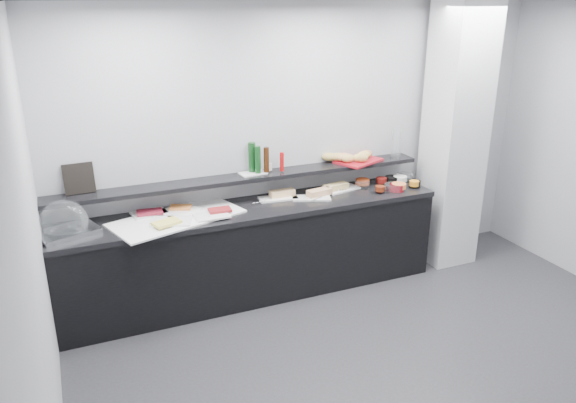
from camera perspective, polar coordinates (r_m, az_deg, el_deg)
name	(u,v)px	position (r m, az deg, el deg)	size (l,w,h in m)	color
ground	(416,377)	(4.59, 12.91, -16.97)	(5.00, 5.00, 0.00)	#2D2D30
back_wall	(308,144)	(5.57, 2.07, 5.81)	(5.00, 0.02, 2.70)	#A5A7AC
ceiling	(452,1)	(3.68, 16.34, 18.92)	(5.00, 5.00, 0.00)	white
column	(454,138)	(6.07, 16.53, 6.20)	(0.50, 0.50, 2.70)	silver
buffet_cabinet	(254,253)	(5.38, -3.51, -5.27)	(3.60, 0.60, 0.85)	black
counter_top	(253,209)	(5.20, -3.62, -0.79)	(3.62, 0.62, 0.05)	black
wall_shelf	(246,178)	(5.27, -4.31, 2.43)	(3.60, 0.25, 0.04)	black
cloche_base	(68,232)	(4.92, -21.46, -2.91)	(0.46, 0.31, 0.04)	silver
cloche_dome	(64,220)	(4.88, -21.76, -1.80)	(0.38, 0.25, 0.34)	silver
linen_runner	(177,218)	(4.99, -11.20, -1.65)	(1.13, 0.53, 0.01)	white
platter_meat_a	(149,213)	(5.12, -13.93, -1.13)	(0.30, 0.20, 0.01)	silver
food_meat_a	(150,212)	(5.09, -13.87, -1.05)	(0.22, 0.14, 0.02)	maroon
platter_salmon	(178,210)	(5.13, -11.10, -0.86)	(0.32, 0.22, 0.01)	white
food_salmon	(181,207)	(5.14, -10.87, -0.58)	(0.19, 0.12, 0.02)	orange
platter_cheese	(171,221)	(4.89, -11.79, -1.98)	(0.34, 0.23, 0.01)	white
food_cheese	(167,223)	(4.82, -12.22, -2.12)	(0.23, 0.14, 0.02)	#EFDE5D
platter_meat_b	(212,216)	(4.95, -7.76, -1.46)	(0.30, 0.20, 0.01)	white
food_meat_b	(220,210)	(5.02, -6.95, -0.86)	(0.20, 0.13, 0.02)	maroon
sandwich_plate_left	(278,198)	(5.37, -1.01, 0.34)	(0.37, 0.16, 0.01)	white
sandwich_food_left	(282,193)	(5.40, -0.60, 0.86)	(0.24, 0.09, 0.06)	#E9B77A
tongs_left	(260,202)	(5.25, -2.88, -0.05)	(0.01, 0.01, 0.16)	silver
sandwich_plate_mid	(311,198)	(5.38, 2.39, 0.35)	(0.36, 0.16, 0.01)	silver
sandwich_food_mid	(319,192)	(5.43, 3.20, 0.94)	(0.25, 0.10, 0.06)	tan
tongs_mid	(317,199)	(5.33, 2.93, 0.28)	(0.01, 0.01, 0.16)	#B0B2B7
sandwich_plate_right	(342,189)	(5.65, 5.49, 1.24)	(0.37, 0.16, 0.01)	white
sandwich_food_right	(336,187)	(5.60, 4.88, 1.50)	(0.26, 0.10, 0.06)	tan
tongs_right	(339,191)	(5.57, 5.25, 1.11)	(0.01, 0.01, 0.16)	#ADAEB4
bowl_glass_fruit	(362,185)	(5.71, 7.54, 1.68)	(0.15, 0.15, 0.07)	silver
fill_glass_fruit	(363,182)	(5.78, 7.59, 2.03)	(0.14, 0.14, 0.05)	#CD4A1C
bowl_black_jam	(392,180)	(5.93, 10.50, 2.19)	(0.14, 0.14, 0.07)	black
fill_black_jam	(381,180)	(5.85, 9.47, 2.15)	(0.11, 0.11, 0.05)	#60110D
bowl_glass_cream	(405,177)	(6.04, 11.81, 2.45)	(0.18, 0.18, 0.07)	white
fill_glass_cream	(400,178)	(5.94, 11.33, 2.31)	(0.14, 0.14, 0.05)	white
bowl_red_jam	(397,187)	(5.69, 10.98, 1.41)	(0.15, 0.15, 0.07)	maroon
fill_red_jam	(380,189)	(5.60, 9.33, 1.31)	(0.09, 0.09, 0.05)	#5E1F0D
bowl_glass_salmon	(393,188)	(5.68, 10.64, 1.40)	(0.17, 0.17, 0.07)	silver
fill_glass_salmon	(399,186)	(5.71, 11.19, 1.57)	(0.14, 0.14, 0.05)	orange
bowl_black_fruit	(415,184)	(5.85, 12.75, 1.78)	(0.12, 0.12, 0.07)	black
fill_black_fruit	(414,183)	(5.82, 12.70, 1.82)	(0.10, 0.10, 0.05)	orange
framed_print	(79,179)	(5.06, -20.48, 2.20)	(0.25, 0.02, 0.26)	black
print_art	(74,178)	(5.08, -20.90, 2.23)	(0.17, 0.00, 0.22)	#C9A891
condiment_tray	(253,173)	(5.31, -3.59, 2.88)	(0.25, 0.15, 0.01)	white
bottle_green_a	(258,160)	(5.26, -3.08, 4.26)	(0.05, 0.05, 0.26)	#103E17
bottle_brown	(266,160)	(5.29, -2.21, 4.26)	(0.05, 0.05, 0.24)	#341809
bottle_green_b	(252,157)	(5.31, -3.68, 4.52)	(0.07, 0.07, 0.28)	#103C16
bottle_hot	(282,162)	(5.33, -0.63, 4.06)	(0.04, 0.04, 0.18)	#B60D0E
shaker_salt	(268,167)	(5.35, -2.00, 3.50)	(0.04, 0.04, 0.07)	white
shaker_pepper	(270,167)	(5.36, -1.79, 3.55)	(0.03, 0.03, 0.07)	white
bread_tray	(358,161)	(5.73, 7.17, 4.12)	(0.45, 0.31, 0.02)	#A6111E
bread_roll_nw	(329,157)	(5.66, 4.23, 4.55)	(0.16, 0.10, 0.08)	#B49344
bread_roll_n	(337,157)	(5.67, 5.00, 4.55)	(0.13, 0.09, 0.08)	tan
bread_roll_ne	(366,154)	(5.81, 7.95, 4.81)	(0.13, 0.08, 0.08)	#AE7042
bread_roll_sw	(348,158)	(5.62, 6.15, 4.38)	(0.15, 0.09, 0.08)	tan
bread_roll_s	(362,158)	(5.65, 7.53, 4.39)	(0.13, 0.08, 0.08)	#AD8842
bread_roll_se	(358,158)	(5.66, 7.17, 4.43)	(0.12, 0.08, 0.08)	gold
bread_roll_midw	(344,157)	(5.67, 5.66, 4.53)	(0.16, 0.10, 0.08)	tan
bread_roll_mide	(364,155)	(5.76, 7.71, 4.69)	(0.15, 0.10, 0.08)	gold
carafe	(396,144)	(5.91, 10.95, 5.80)	(0.10, 0.10, 0.30)	silver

